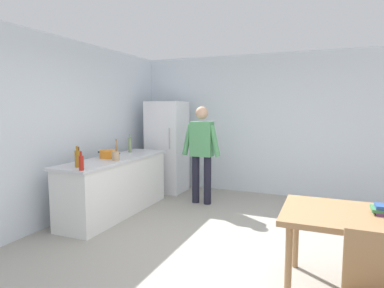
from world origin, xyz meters
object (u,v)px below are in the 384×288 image
object	(u,v)px
utensil_jar	(116,155)
bottle_vinegar_tall	(130,145)
bottle_beer_brown	(79,158)
cooking_pot	(109,154)
bottle_oil_amber	(77,159)
person	(202,148)
bottle_sauce_red	(81,163)
dining_table	(365,224)
refrigerator	(167,147)

from	to	relation	value
utensil_jar	bottle_vinegar_tall	world-z (taller)	same
utensil_jar	bottle_beer_brown	size ratio (longest dim) A/B	1.23
utensil_jar	cooking_pot	bearing A→B (deg)	144.74
bottle_oil_amber	person	bearing A→B (deg)	62.64
bottle_sauce_red	dining_table	bearing A→B (deg)	-1.12
dining_table	bottle_oil_amber	world-z (taller)	bottle_oil_amber
bottle_oil_amber	utensil_jar	bearing A→B (deg)	78.73
bottle_beer_brown	person	bearing A→B (deg)	59.89
bottle_vinegar_tall	bottle_oil_amber	world-z (taller)	bottle_vinegar_tall
cooking_pot	bottle_vinegar_tall	bearing A→B (deg)	94.04
dining_table	bottle_vinegar_tall	size ratio (longest dim) A/B	4.37
utensil_jar	bottle_vinegar_tall	size ratio (longest dim) A/B	1.00
bottle_vinegar_tall	bottle_sauce_red	bearing A→B (deg)	-77.34
bottle_vinegar_tall	cooking_pot	bearing A→B (deg)	-85.96
refrigerator	utensil_jar	world-z (taller)	refrigerator
utensil_jar	bottle_beer_brown	distance (m)	0.59
refrigerator	dining_table	bearing A→B (deg)	-39.29
person	bottle_oil_amber	bearing A→B (deg)	-117.36
dining_table	bottle_sauce_red	world-z (taller)	bottle_sauce_red
dining_table	bottle_beer_brown	bearing A→B (deg)	174.86
cooking_pot	bottle_beer_brown	size ratio (longest dim) A/B	1.54
person	dining_table	world-z (taller)	person
bottle_sauce_red	person	bearing A→B (deg)	68.77
bottle_sauce_red	cooking_pot	bearing A→B (deg)	108.15
dining_table	bottle_oil_amber	size ratio (longest dim) A/B	5.00
dining_table	bottle_beer_brown	xyz separation A→B (m)	(-3.42, 0.31, 0.33)
bottle_beer_brown	bottle_vinegar_tall	distance (m)	1.41
person	cooking_pot	bearing A→B (deg)	-136.02
bottle_beer_brown	bottle_sauce_red	bearing A→B (deg)	-43.81
refrigerator	person	distance (m)	1.10
cooking_pot	bottle_oil_amber	size ratio (longest dim) A/B	1.43
refrigerator	bottle_oil_amber	bearing A→B (deg)	-91.23
bottle_beer_brown	dining_table	bearing A→B (deg)	-5.14
refrigerator	cooking_pot	world-z (taller)	refrigerator
cooking_pot	bottle_oil_amber	bearing A→B (deg)	-81.17
person	bottle_vinegar_tall	world-z (taller)	person
refrigerator	dining_table	size ratio (longest dim) A/B	1.29
person	bottle_oil_amber	xyz separation A→B (m)	(-1.00, -1.94, 0.04)
utensil_jar	bottle_vinegar_tall	distance (m)	0.91
person	dining_table	size ratio (longest dim) A/B	1.21
bottle_beer_brown	bottle_vinegar_tall	world-z (taller)	bottle_vinegar_tall
refrigerator	cooking_pot	bearing A→B (deg)	-96.39
bottle_sauce_red	bottle_beer_brown	size ratio (longest dim) A/B	0.92
refrigerator	bottle_beer_brown	xyz separation A→B (m)	(-0.12, -2.39, 0.11)
utensil_jar	bottle_oil_amber	world-z (taller)	utensil_jar
dining_table	bottle_oil_amber	distance (m)	3.38
refrigerator	dining_table	world-z (taller)	refrigerator
utensil_jar	bottle_oil_amber	bearing A→B (deg)	-101.27
bottle_sauce_red	bottle_vinegar_tall	world-z (taller)	bottle_vinegar_tall
refrigerator	person	size ratio (longest dim) A/B	1.06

